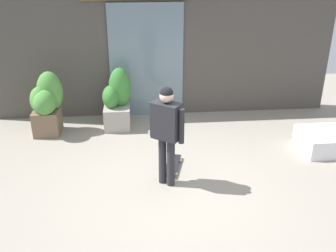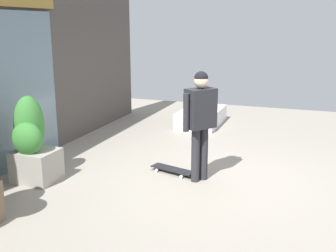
{
  "view_description": "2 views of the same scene",
  "coord_description": "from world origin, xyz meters",
  "px_view_note": "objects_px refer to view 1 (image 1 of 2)",
  "views": [
    {
      "loc": [
        -0.6,
        -5.37,
        3.52
      ],
      "look_at": [
        -0.06,
        0.62,
        0.81
      ],
      "focal_mm": 40.89,
      "sensor_mm": 36.0,
      "label": 1
    },
    {
      "loc": [
        -5.83,
        -1.48,
        2.36
      ],
      "look_at": [
        -0.06,
        0.62,
        0.81
      ],
      "focal_mm": 43.03,
      "sensor_mm": 36.0,
      "label": 2
    }
  ],
  "objects_px": {
    "skateboarder": "(167,127)",
    "planter_box_left": "(117,101)",
    "planter_box_right": "(46,103)",
    "skateboard": "(172,165)"
  },
  "relations": [
    {
      "from": "skateboarder",
      "to": "planter_box_left",
      "type": "height_order",
      "value": "skateboarder"
    },
    {
      "from": "skateboarder",
      "to": "planter_box_right",
      "type": "bearing_deg",
      "value": 82.67
    },
    {
      "from": "skateboard",
      "to": "planter_box_right",
      "type": "distance_m",
      "value": 3.07
    },
    {
      "from": "skateboarder",
      "to": "planter_box_left",
      "type": "xyz_separation_m",
      "value": [
        -0.87,
        2.42,
        -0.44
      ]
    },
    {
      "from": "skateboarder",
      "to": "skateboard",
      "type": "relative_size",
      "value": 2.14
    },
    {
      "from": "skateboarder",
      "to": "planter_box_right",
      "type": "height_order",
      "value": "skateboarder"
    },
    {
      "from": "skateboard",
      "to": "planter_box_right",
      "type": "bearing_deg",
      "value": 70.74
    },
    {
      "from": "skateboarder",
      "to": "planter_box_right",
      "type": "xyz_separation_m",
      "value": [
        -2.32,
        2.21,
        -0.37
      ]
    },
    {
      "from": "skateboard",
      "to": "planter_box_right",
      "type": "relative_size",
      "value": 0.6
    },
    {
      "from": "skateboarder",
      "to": "skateboard",
      "type": "height_order",
      "value": "skateboarder"
    }
  ]
}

